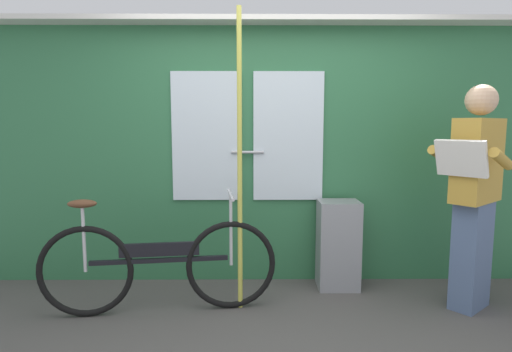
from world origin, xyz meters
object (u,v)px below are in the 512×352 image
at_px(passenger_reading_newspaper, 475,193).
at_px(trash_bin_by_wall, 338,245).
at_px(handrail_pole, 240,163).
at_px(bicycle_near_door, 159,265).

bearing_deg(passenger_reading_newspaper, trash_bin_by_wall, -64.00).
distance_m(passenger_reading_newspaper, trash_bin_by_wall, 1.12).
bearing_deg(handrail_pole, passenger_reading_newspaper, -0.67).
bearing_deg(bicycle_near_door, handrail_pole, 0.48).
bearing_deg(trash_bin_by_wall, passenger_reading_newspaper, -24.08).
distance_m(bicycle_near_door, passenger_reading_newspaper, 2.38).
height_order(bicycle_near_door, trash_bin_by_wall, bicycle_near_door).
relative_size(bicycle_near_door, handrail_pole, 0.77).
height_order(trash_bin_by_wall, handrail_pole, handrail_pole).
distance_m(trash_bin_by_wall, handrail_pole, 1.16).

